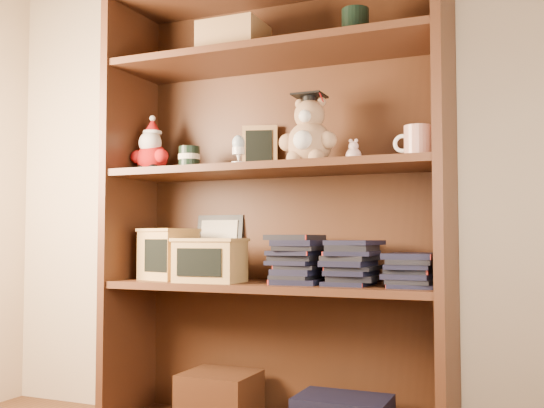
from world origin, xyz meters
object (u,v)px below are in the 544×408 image
(bookcase, at_px, (277,216))
(teacher_mug, at_px, (417,143))
(grad_teddy_bear, at_px, (309,137))
(treats_box, at_px, (168,254))

(bookcase, xyz_separation_m, teacher_mug, (0.50, -0.05, 0.22))
(bookcase, bearing_deg, teacher_mug, -5.78)
(grad_teddy_bear, height_order, treats_box, grad_teddy_bear)
(grad_teddy_bear, distance_m, treats_box, 0.68)
(teacher_mug, height_order, treats_box, teacher_mug)
(teacher_mug, bearing_deg, treats_box, -179.95)
(bookcase, xyz_separation_m, treats_box, (-0.41, -0.05, -0.13))
(teacher_mug, bearing_deg, bookcase, 174.22)
(grad_teddy_bear, bearing_deg, treats_box, 179.31)
(grad_teddy_bear, xyz_separation_m, treats_box, (-0.55, 0.01, -0.40))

